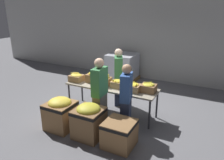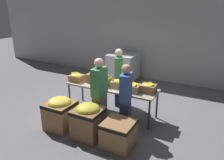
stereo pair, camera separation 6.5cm
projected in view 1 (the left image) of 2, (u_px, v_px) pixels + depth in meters
name	position (u px, v px, depth m)	size (l,w,h in m)	color
ground_plane	(111.00, 113.00, 6.14)	(30.00, 30.00, 0.00)	slate
wall_back	(152.00, 29.00, 8.32)	(16.00, 0.08, 4.00)	#B7B7B2
sorting_table	(111.00, 88.00, 5.90)	(2.51, 0.76, 0.81)	#9E937F
banana_box_0	(76.00, 77.00, 6.23)	(0.41, 0.32, 0.24)	#A37A4C
banana_box_1	(94.00, 77.00, 6.14)	(0.37, 0.32, 0.32)	olive
banana_box_2	(104.00, 80.00, 5.90)	(0.37, 0.32, 0.30)	#A37A4C
banana_box_3	(118.00, 84.00, 5.73)	(0.37, 0.29, 0.22)	tan
banana_box_4	(133.00, 87.00, 5.50)	(0.37, 0.32, 0.24)	#A37A4C
banana_box_5	(149.00, 87.00, 5.46)	(0.37, 0.33, 0.25)	olive
volunteer_0	(126.00, 99.00, 5.07)	(0.31, 0.48, 1.65)	#2D3856
volunteer_1	(100.00, 93.00, 5.28)	(0.25, 0.47, 1.73)	#6B604C
volunteer_2	(118.00, 77.00, 6.44)	(0.41, 0.51, 1.70)	#2D3856
donation_bin_0	(61.00, 112.00, 5.27)	(0.65, 0.65, 0.79)	olive
donation_bin_1	(89.00, 120.00, 4.92)	(0.63, 0.63, 0.81)	olive
donation_bin_2	(119.00, 133.00, 4.63)	(0.63, 0.63, 0.57)	olive
pallet_stack_0	(122.00, 68.00, 8.58)	(1.14, 1.14, 1.07)	olive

